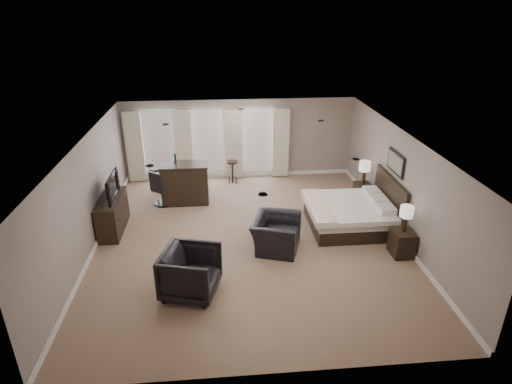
{
  "coord_description": "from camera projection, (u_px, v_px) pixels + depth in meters",
  "views": [
    {
      "loc": [
        -0.69,
        -9.25,
        5.44
      ],
      "look_at": [
        0.2,
        0.4,
        1.1
      ],
      "focal_mm": 30.0,
      "sensor_mm": 36.0,
      "label": 1
    }
  ],
  "objects": [
    {
      "name": "dresser",
      "position": [
        113.0,
        214.0,
        10.93
      ],
      "size": [
        0.5,
        1.56,
        0.91
      ],
      "primitive_type": "cube",
      "color": "black",
      "rests_on": "ground"
    },
    {
      "name": "armchair_near",
      "position": [
        276.0,
        228.0,
        10.1
      ],
      "size": [
        1.11,
        1.38,
        1.05
      ],
      "primitive_type": "imported",
      "rotation": [
        0.0,
        0.0,
        1.25
      ],
      "color": "black",
      "rests_on": "ground"
    },
    {
      "name": "tv",
      "position": [
        110.0,
        195.0,
        10.72
      ],
      "size": [
        0.63,
        1.1,
        0.14
      ],
      "primitive_type": "imported",
      "rotation": [
        0.0,
        0.0,
        1.57
      ],
      "color": "black",
      "rests_on": "dresser"
    },
    {
      "name": "desk_chair",
      "position": [
        162.0,
        188.0,
        12.3
      ],
      "size": [
        0.76,
        0.76,
        1.06
      ],
      "primitive_type": "cube",
      "rotation": [
        0.0,
        0.0,
        2.45
      ],
      "color": "black",
      "rests_on": "ground"
    },
    {
      "name": "bar_counter",
      "position": [
        185.0,
        183.0,
        12.4
      ],
      "size": [
        1.38,
        0.72,
        1.21
      ],
      "primitive_type": "cube",
      "color": "black",
      "rests_on": "ground"
    },
    {
      "name": "bar_stool_right",
      "position": [
        233.0,
        172.0,
        13.84
      ],
      "size": [
        0.39,
        0.39,
        0.75
      ],
      "primitive_type": "cube",
      "rotation": [
        0.0,
        0.0,
        -0.12
      ],
      "color": "black",
      "rests_on": "ground"
    },
    {
      "name": "lamp_near",
      "position": [
        406.0,
        219.0,
        9.66
      ],
      "size": [
        0.31,
        0.31,
        0.63
      ],
      "primitive_type": "cube",
      "color": "beige",
      "rests_on": "nightstand_near"
    },
    {
      "name": "wall_art",
      "position": [
        395.0,
        163.0,
        10.66
      ],
      "size": [
        0.04,
        0.96,
        0.56
      ],
      "primitive_type": "cube",
      "color": "slate",
      "rests_on": "room"
    },
    {
      "name": "bar_stool_left",
      "position": [
        156.0,
        180.0,
        13.22
      ],
      "size": [
        0.45,
        0.45,
        0.76
      ],
      "primitive_type": "cube",
      "rotation": [
        0.0,
        0.0,
        -0.31
      ],
      "color": "black",
      "rests_on": "ground"
    },
    {
      "name": "lamp_far",
      "position": [
        364.0,
        173.0,
        12.3
      ],
      "size": [
        0.33,
        0.33,
        0.69
      ],
      "primitive_type": "cube",
      "color": "beige",
      "rests_on": "nightstand_far"
    },
    {
      "name": "window_bay",
      "position": [
        209.0,
        144.0,
        13.84
      ],
      "size": [
        5.25,
        0.2,
        2.3
      ],
      "color": "silver",
      "rests_on": "room"
    },
    {
      "name": "armchair_far",
      "position": [
        191.0,
        270.0,
        8.5
      ],
      "size": [
        1.23,
        1.27,
        1.08
      ],
      "primitive_type": "imported",
      "rotation": [
        0.0,
        0.0,
        1.31
      ],
      "color": "black",
      "rests_on": "ground"
    },
    {
      "name": "bed",
      "position": [
        348.0,
        203.0,
        11.01
      ],
      "size": [
        2.11,
        2.02,
        1.34
      ],
      "primitive_type": "cube",
      "color": "silver",
      "rests_on": "ground"
    },
    {
      "name": "nightstand_near",
      "position": [
        402.0,
        243.0,
        9.91
      ],
      "size": [
        0.46,
        0.56,
        0.62
      ],
      "primitive_type": "cube",
      "color": "black",
      "rests_on": "ground"
    },
    {
      "name": "nightstand_far",
      "position": [
        362.0,
        193.0,
        12.56
      ],
      "size": [
        0.43,
        0.52,
        0.57
      ],
      "primitive_type": "cube",
      "color": "black",
      "rests_on": "ground"
    },
    {
      "name": "room",
      "position": [
        249.0,
        191.0,
        10.15
      ],
      "size": [
        7.6,
        8.6,
        2.64
      ],
      "color": "#816652",
      "rests_on": "ground"
    }
  ]
}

